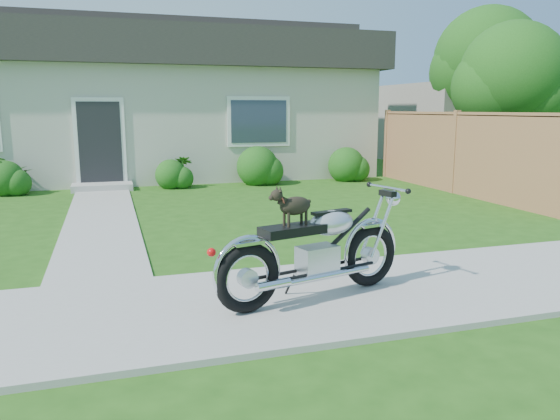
# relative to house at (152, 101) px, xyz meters

# --- Properties ---
(ground) EXTENTS (80.00, 80.00, 0.00)m
(ground) POSITION_rel_house_xyz_m (0.00, -11.99, -2.16)
(ground) COLOR #235114
(ground) RESTS_ON ground
(sidewalk) EXTENTS (24.00, 2.20, 0.04)m
(sidewalk) POSITION_rel_house_xyz_m (0.00, -11.99, -2.14)
(sidewalk) COLOR #9E9B93
(sidewalk) RESTS_ON ground
(walkway) EXTENTS (1.20, 8.00, 0.03)m
(walkway) POSITION_rel_house_xyz_m (-1.50, -6.99, -2.14)
(walkway) COLOR #9E9B93
(walkway) RESTS_ON ground
(house) EXTENTS (12.60, 7.03, 4.50)m
(house) POSITION_rel_house_xyz_m (0.00, 0.00, 0.00)
(house) COLOR beige
(house) RESTS_ON ground
(fence) EXTENTS (0.12, 6.62, 1.90)m
(fence) POSITION_rel_house_xyz_m (6.30, -6.24, -1.22)
(fence) COLOR #A17848
(fence) RESTS_ON ground
(tree_near) EXTENTS (2.74, 2.70, 4.14)m
(tree_near) POSITION_rel_house_xyz_m (8.79, -5.22, 0.49)
(tree_near) COLOR #3D2B1C
(tree_near) RESTS_ON ground
(tree_far) EXTENTS (3.35, 3.35, 5.14)m
(tree_far) POSITION_rel_house_xyz_m (10.51, -1.94, 1.14)
(tree_far) COLOR #3D2B1C
(tree_far) RESTS_ON ground
(shrub_row) EXTENTS (10.74, 1.07, 1.07)m
(shrub_row) POSITION_rel_house_xyz_m (0.61, -3.49, -1.76)
(shrub_row) COLOR #1D5115
(shrub_row) RESTS_ON ground
(potted_plant_left) EXTENTS (0.79, 0.87, 0.83)m
(potted_plant_left) POSITION_rel_house_xyz_m (-3.37, -3.44, -1.74)
(potted_plant_left) COLOR #245917
(potted_plant_left) RESTS_ON ground
(potted_plant_right) EXTENTS (0.49, 0.49, 0.78)m
(potted_plant_right) POSITION_rel_house_xyz_m (0.45, -3.44, -1.77)
(potted_plant_right) COLOR #346B1D
(potted_plant_right) RESTS_ON ground
(motorcycle_with_dog) EXTENTS (2.18, 0.86, 1.14)m
(motorcycle_with_dog) POSITION_rel_house_xyz_m (0.63, -12.10, -1.61)
(motorcycle_with_dog) COLOR black
(motorcycle_with_dog) RESTS_ON sidewalk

